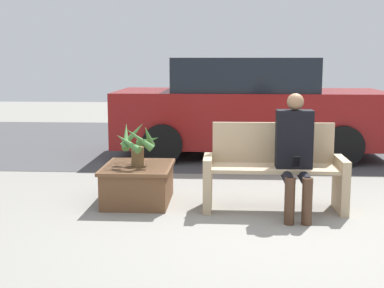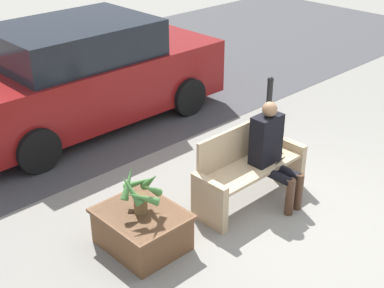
# 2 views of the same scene
# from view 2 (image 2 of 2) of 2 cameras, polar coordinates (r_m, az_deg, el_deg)

# --- Properties ---
(ground_plane) EXTENTS (30.00, 30.00, 0.00)m
(ground_plane) POSITION_cam_2_polar(r_m,az_deg,el_deg) (6.36, 11.18, -8.36)
(ground_plane) COLOR gray
(road_surface) EXTENTS (20.00, 6.00, 0.01)m
(road_surface) POSITION_cam_2_polar(r_m,az_deg,el_deg) (10.10, -14.82, 5.06)
(road_surface) COLOR #424244
(road_surface) RESTS_ON ground_plane
(bench) EXTENTS (1.52, 0.51, 0.93)m
(bench) POSITION_cam_2_polar(r_m,az_deg,el_deg) (6.50, 5.98, -2.62)
(bench) COLOR tan
(bench) RESTS_ON ground_plane
(person_seated) EXTENTS (0.38, 0.63, 1.28)m
(person_seated) POSITION_cam_2_polar(r_m,az_deg,el_deg) (6.41, 8.53, -0.56)
(person_seated) COLOR black
(person_seated) RESTS_ON ground_plane
(planter_box) EXTENTS (0.77, 0.92, 0.43)m
(planter_box) POSITION_cam_2_polar(r_m,az_deg,el_deg) (5.81, -5.36, -8.87)
(planter_box) COLOR brown
(planter_box) RESTS_ON ground_plane
(potted_plant) EXTENTS (0.54, 0.56, 0.50)m
(potted_plant) POSITION_cam_2_polar(r_m,az_deg,el_deg) (5.55, -5.52, -4.97)
(potted_plant) COLOR brown
(potted_plant) RESTS_ON planter_box
(parked_car) EXTENTS (4.45, 1.98, 1.65)m
(parked_car) POSITION_cam_2_polar(r_m,az_deg,el_deg) (8.56, -11.53, 7.18)
(parked_car) COLOR maroon
(parked_car) RESTS_ON ground_plane
(bollard_post) EXTENTS (0.11, 0.11, 0.65)m
(bollard_post) POSITION_cam_2_polar(r_m,az_deg,el_deg) (8.99, 8.28, 5.28)
(bollard_post) COLOR black
(bollard_post) RESTS_ON ground_plane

